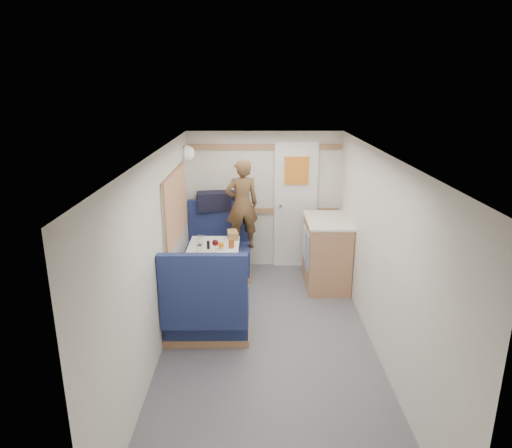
{
  "coord_description": "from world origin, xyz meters",
  "views": [
    {
      "loc": [
        -0.14,
        -4.2,
        2.62
      ],
      "look_at": [
        -0.13,
        0.9,
        1.06
      ],
      "focal_mm": 32.0,
      "sensor_mm": 36.0,
      "label": 1
    }
  ],
  "objects_px": {
    "dinette_table": "(213,260)",
    "tray": "(227,257)",
    "pepper_grinder": "(208,245)",
    "orange_fruit": "(221,245)",
    "tumbler_mid": "(200,240)",
    "galley_counter": "(326,252)",
    "tumbler_left": "(199,250)",
    "bench_far": "(219,255)",
    "cheese_block": "(220,255)",
    "dome_light": "(187,153)",
    "bread_loaf": "(233,235)",
    "bench_near": "(207,313)",
    "duffel_bag": "(217,201)",
    "beer_glass": "(231,244)",
    "wine_glass": "(215,243)",
    "person": "(242,204)"
  },
  "relations": [
    {
      "from": "dinette_table",
      "to": "tray",
      "type": "bearing_deg",
      "value": -59.7
    },
    {
      "from": "dinette_table",
      "to": "galley_counter",
      "type": "xyz_separation_m",
      "value": [
        1.47,
        0.55,
        -0.1
      ]
    },
    {
      "from": "dinette_table",
      "to": "bench_near",
      "type": "relative_size",
      "value": 0.88
    },
    {
      "from": "beer_glass",
      "to": "bread_loaf",
      "type": "bearing_deg",
      "value": 90.0
    },
    {
      "from": "pepper_grinder",
      "to": "dinette_table",
      "type": "bearing_deg",
      "value": 29.01
    },
    {
      "from": "tumbler_left",
      "to": "pepper_grinder",
      "type": "bearing_deg",
      "value": 62.48
    },
    {
      "from": "pepper_grinder",
      "to": "orange_fruit",
      "type": "bearing_deg",
      "value": -2.81
    },
    {
      "from": "galley_counter",
      "to": "beer_glass",
      "type": "xyz_separation_m",
      "value": [
        -1.24,
        -0.54,
        0.31
      ]
    },
    {
      "from": "bench_near",
      "to": "orange_fruit",
      "type": "relative_size",
      "value": 14.71
    },
    {
      "from": "orange_fruit",
      "to": "bread_loaf",
      "type": "bearing_deg",
      "value": 73.41
    },
    {
      "from": "beer_glass",
      "to": "cheese_block",
      "type": "bearing_deg",
      "value": -107.6
    },
    {
      "from": "tumbler_mid",
      "to": "wine_glass",
      "type": "bearing_deg",
      "value": -56.81
    },
    {
      "from": "tray",
      "to": "pepper_grinder",
      "type": "relative_size",
      "value": 3.51
    },
    {
      "from": "pepper_grinder",
      "to": "bench_near",
      "type": "bearing_deg",
      "value": -86.45
    },
    {
      "from": "pepper_grinder",
      "to": "bread_loaf",
      "type": "xyz_separation_m",
      "value": [
        0.28,
        0.4,
        -0.0
      ]
    },
    {
      "from": "orange_fruit",
      "to": "cheese_block",
      "type": "height_order",
      "value": "orange_fruit"
    },
    {
      "from": "dome_light",
      "to": "galley_counter",
      "type": "xyz_separation_m",
      "value": [
        1.86,
        -0.3,
        -1.28
      ]
    },
    {
      "from": "dome_light",
      "to": "person",
      "type": "xyz_separation_m",
      "value": [
        0.73,
        -0.08,
        -0.68
      ]
    },
    {
      "from": "dome_light",
      "to": "tumbler_left",
      "type": "bearing_deg",
      "value": -76.47
    },
    {
      "from": "dome_light",
      "to": "person",
      "type": "distance_m",
      "value": 1.0
    },
    {
      "from": "orange_fruit",
      "to": "tumbler_mid",
      "type": "height_order",
      "value": "tumbler_mid"
    },
    {
      "from": "cheese_block",
      "to": "bread_loaf",
      "type": "distance_m",
      "value": 0.72
    },
    {
      "from": "cheese_block",
      "to": "beer_glass",
      "type": "height_order",
      "value": "beer_glass"
    },
    {
      "from": "pepper_grinder",
      "to": "bench_far",
      "type": "bearing_deg",
      "value": 86.68
    },
    {
      "from": "dome_light",
      "to": "cheese_block",
      "type": "height_order",
      "value": "dome_light"
    },
    {
      "from": "cheese_block",
      "to": "dome_light",
      "type": "bearing_deg",
      "value": 112.98
    },
    {
      "from": "tumbler_left",
      "to": "beer_glass",
      "type": "height_order",
      "value": "beer_glass"
    },
    {
      "from": "tumbler_mid",
      "to": "beer_glass",
      "type": "height_order",
      "value": "tumbler_mid"
    },
    {
      "from": "dome_light",
      "to": "tray",
      "type": "relative_size",
      "value": 0.57
    },
    {
      "from": "orange_fruit",
      "to": "cheese_block",
      "type": "xyz_separation_m",
      "value": [
        0.01,
        -0.3,
        -0.02
      ]
    },
    {
      "from": "tray",
      "to": "bread_loaf",
      "type": "xyz_separation_m",
      "value": [
        0.04,
        0.69,
        0.04
      ]
    },
    {
      "from": "orange_fruit",
      "to": "tumbler_left",
      "type": "relative_size",
      "value": 0.7
    },
    {
      "from": "person",
      "to": "tumbler_left",
      "type": "xyz_separation_m",
      "value": [
        -0.47,
        -0.96,
        -0.3
      ]
    },
    {
      "from": "dinette_table",
      "to": "wine_glass",
      "type": "height_order",
      "value": "wine_glass"
    },
    {
      "from": "bench_far",
      "to": "cheese_block",
      "type": "bearing_deg",
      "value": -84.6
    },
    {
      "from": "bench_far",
      "to": "pepper_grinder",
      "type": "height_order",
      "value": "bench_far"
    },
    {
      "from": "galley_counter",
      "to": "tumbler_mid",
      "type": "relative_size",
      "value": 8.38
    },
    {
      "from": "pepper_grinder",
      "to": "duffel_bag",
      "type": "bearing_deg",
      "value": 89.23
    },
    {
      "from": "cheese_block",
      "to": "bread_loaf",
      "type": "xyz_separation_m",
      "value": [
        0.11,
        0.71,
        0.01
      ]
    },
    {
      "from": "dinette_table",
      "to": "dome_light",
      "type": "bearing_deg",
      "value": 114.65
    },
    {
      "from": "duffel_bag",
      "to": "wine_glass",
      "type": "height_order",
      "value": "duffel_bag"
    },
    {
      "from": "dome_light",
      "to": "duffel_bag",
      "type": "height_order",
      "value": "dome_light"
    },
    {
      "from": "tumbler_mid",
      "to": "pepper_grinder",
      "type": "distance_m",
      "value": 0.21
    },
    {
      "from": "galley_counter",
      "to": "tumbler_left",
      "type": "distance_m",
      "value": 1.8
    },
    {
      "from": "dinette_table",
      "to": "dome_light",
      "type": "height_order",
      "value": "dome_light"
    },
    {
      "from": "duffel_bag",
      "to": "orange_fruit",
      "type": "distance_m",
      "value": 1.19
    },
    {
      "from": "orange_fruit",
      "to": "tumbler_mid",
      "type": "distance_m",
      "value": 0.33
    },
    {
      "from": "orange_fruit",
      "to": "tray",
      "type": "bearing_deg",
      "value": -73.69
    },
    {
      "from": "dinette_table",
      "to": "tumbler_mid",
      "type": "bearing_deg",
      "value": 138.39
    },
    {
      "from": "bench_near",
      "to": "wine_glass",
      "type": "height_order",
      "value": "bench_near"
    }
  ]
}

